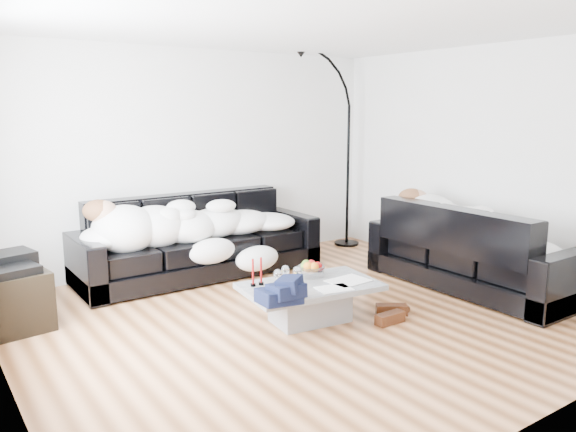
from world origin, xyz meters
TOP-DOWN VIEW (x-y plane):
  - ground at (0.00, 0.00)m, footprint 5.00×5.00m
  - wall_back at (0.00, 2.25)m, footprint 5.00×0.02m
  - wall_right at (2.50, 0.00)m, footprint 0.02×4.50m
  - ceiling at (0.00, 0.00)m, footprint 5.00×5.00m
  - sofa_back at (-0.22, 1.77)m, footprint 2.78×0.96m
  - sofa_right at (1.98, -0.32)m, footprint 0.96×2.24m
  - sleeper_back at (-0.22, 1.72)m, footprint 2.35×0.81m
  - sleeper_right at (1.98, -0.32)m, footprint 0.81×1.92m
  - teal_cushion at (1.92, 0.37)m, footprint 0.42×0.38m
  - coffee_table at (-0.05, -0.12)m, footprint 1.29×0.85m
  - fruit_bowl at (0.10, 0.06)m, footprint 0.29×0.29m
  - wine_glass_a at (-0.24, -0.01)m, footprint 0.08×0.08m
  - wine_glass_b at (-0.37, -0.07)m, footprint 0.08×0.08m
  - wine_glass_c at (-0.19, -0.11)m, footprint 0.09×0.09m
  - candle_left at (-0.51, 0.11)m, footprint 0.05×0.05m
  - candle_right at (-0.43, 0.10)m, footprint 0.05×0.05m
  - newspaper_a at (0.28, -0.26)m, footprint 0.38×0.30m
  - newspaper_b at (0.03, -0.36)m, footprint 0.33×0.26m
  - navy_jacket at (-0.53, -0.40)m, footprint 0.42×0.38m
  - shoes at (0.58, -0.51)m, footprint 0.55×0.45m
  - av_cabinet at (-2.28, 1.29)m, footprint 0.60×0.81m
  - stereo at (-2.28, 1.29)m, footprint 0.50×0.42m
  - floor_lamp at (2.15, 1.93)m, footprint 0.92×0.52m

SIDE VIEW (x-z plane):
  - ground at x=0.00m, z-range 0.00..0.00m
  - shoes at x=0.58m, z-range 0.00..0.11m
  - coffee_table at x=-0.05m, z-range 0.00..0.35m
  - av_cabinet at x=-2.28m, z-range 0.00..0.52m
  - newspaper_b at x=0.03m, z-range 0.36..0.36m
  - newspaper_a at x=0.28m, z-range 0.36..0.36m
  - fruit_bowl at x=0.10m, z-range 0.35..0.51m
  - wine_glass_b at x=-0.37m, z-range 0.35..0.52m
  - wine_glass_a at x=-0.24m, z-range 0.35..0.53m
  - wine_glass_c at x=-0.19m, z-range 0.35..0.53m
  - sofa_right at x=1.98m, z-range 0.00..0.91m
  - sofa_back at x=-0.22m, z-range 0.00..0.91m
  - candle_left at x=-0.51m, z-range 0.35..0.60m
  - candle_right at x=-0.43m, z-range 0.35..0.60m
  - navy_jacket at x=-0.53m, z-range 0.43..0.61m
  - stereo at x=-2.28m, z-range 0.52..0.65m
  - sleeper_right at x=1.98m, z-range 0.42..0.89m
  - sleeper_back at x=-0.22m, z-range 0.42..0.89m
  - teal_cushion at x=1.92m, z-range 0.62..0.82m
  - floor_lamp at x=2.15m, z-range 0.00..2.37m
  - wall_back at x=0.00m, z-range 0.00..2.60m
  - wall_right at x=2.50m, z-range 0.00..2.60m
  - ceiling at x=0.00m, z-range 2.60..2.60m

